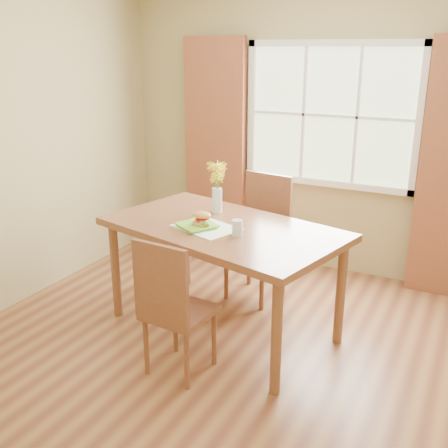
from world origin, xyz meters
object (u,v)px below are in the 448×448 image
Objects in this scene: water_glass at (237,228)px; flower_vase at (217,181)px; dining_table at (223,237)px; croissant_sandwich at (201,219)px; chair_near at (172,304)px; chair_far at (262,231)px.

flower_vase reaches higher than water_glass.
croissant_sandwich is at bearing -116.64° from dining_table.
chair_near is 1.42m from chair_far.
chair_near is 2.40× the size of flower_vase.
chair_far is 6.94× the size of croissant_sandwich.
chair_far is at bearing 65.65° from flower_vase.
chair_far reaches higher than water_glass.
chair_near is 8.70× the size of water_glass.
chair_far is (0.01, 0.71, -0.17)m from dining_table.
flower_vase is at bearing 138.04° from dining_table.
chair_far is 0.71m from flower_vase.
chair_near reaches higher than dining_table.
flower_vase is (-0.20, -0.44, 0.52)m from chair_far.
croissant_sandwich is (-0.12, -0.84, 0.33)m from chair_far.
chair_near is (-0.01, -0.70, -0.23)m from dining_table.
dining_table is 0.47m from flower_vase.
flower_vase reaches higher than croissant_sandwich.
water_glass is at bearing -69.90° from chair_far.
croissant_sandwich reaches higher than water_glass.
croissant_sandwich is at bearing 103.78° from chair_near.
dining_table is at bearing -55.41° from flower_vase.
water_glass is at bearing -23.89° from dining_table.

